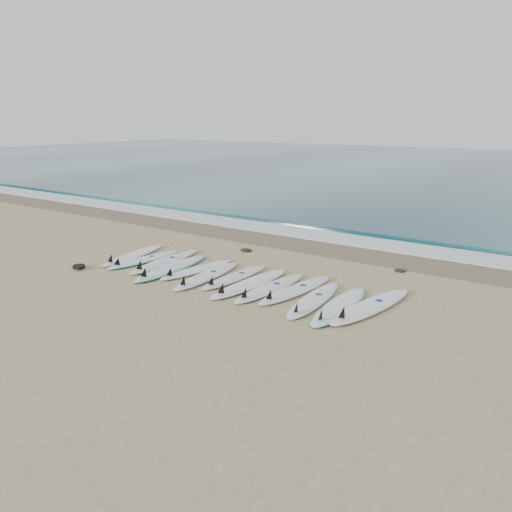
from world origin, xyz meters
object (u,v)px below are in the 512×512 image
Objects in this scene: surfboard_0 at (132,255)px; surfboard_6 at (234,277)px; surfboard_12 at (370,306)px; leash_coil at (79,267)px.

surfboard_0 reaches higher than surfboard_6.
surfboard_12 is at bearing -8.70° from surfboard_0.
surfboard_12 is at bearing 1.64° from surfboard_6.
surfboard_6 is 3.56m from surfboard_12.
surfboard_6 is at bearing 22.22° from leash_coil.
surfboard_6 is 4.26m from leash_coil.
surfboard_0 is 0.90× the size of surfboard_12.
surfboard_12 reaches higher than surfboard_6.
surfboard_0 is at bearing -169.86° from surfboard_12.
surfboard_12 is 7.68m from leash_coil.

